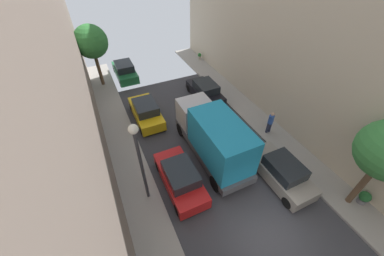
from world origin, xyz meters
TOP-DOWN VIEW (x-y plane):
  - ground at (0.00, 0.00)m, footprint 32.00×32.00m
  - sidewalk_right at (5.00, 0.00)m, footprint 2.00×44.00m
  - parked_car_left_2 at (-2.70, 4.41)m, footprint 1.78×4.20m
  - parked_car_left_3 at (-2.70, 11.13)m, footprint 1.78×4.20m
  - parked_car_left_4 at (-2.70, 18.36)m, footprint 1.78×4.20m
  - parked_car_right_1 at (2.70, 2.35)m, footprint 1.78×4.20m
  - parked_car_right_2 at (2.70, 11.75)m, footprint 1.78×4.20m
  - delivery_truck at (0.00, 5.59)m, footprint 2.26×6.60m
  - pedestrian at (4.72, 5.86)m, footprint 0.40×0.36m
  - street_tree_0 at (-4.97, 17.77)m, footprint 2.75×2.75m
  - potted_plant_1 at (5.59, 18.64)m, footprint 0.40×0.40m
  - potted_plant_5 at (5.61, -0.74)m, footprint 0.56×0.56m
  - lamp_post at (-4.60, 4.45)m, footprint 0.44×0.44m

SIDE VIEW (x-z plane):
  - ground at x=0.00m, z-range 0.00..0.00m
  - sidewalk_right at x=5.00m, z-range 0.00..0.15m
  - potted_plant_1 at x=5.59m, z-range 0.17..0.92m
  - potted_plant_5 at x=5.61m, z-range 0.18..0.98m
  - parked_car_left_2 at x=-2.70m, z-range -0.06..1.50m
  - parked_car_left_3 at x=-2.70m, z-range -0.06..1.50m
  - parked_car_left_4 at x=-2.70m, z-range -0.06..1.50m
  - parked_car_right_1 at x=2.70m, z-range -0.06..1.50m
  - parked_car_right_2 at x=2.70m, z-range -0.06..1.50m
  - pedestrian at x=4.72m, z-range 0.21..1.93m
  - delivery_truck at x=0.00m, z-range 0.10..3.48m
  - lamp_post at x=-4.60m, z-range 0.99..6.12m
  - street_tree_0 at x=-4.97m, z-range 1.43..6.79m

